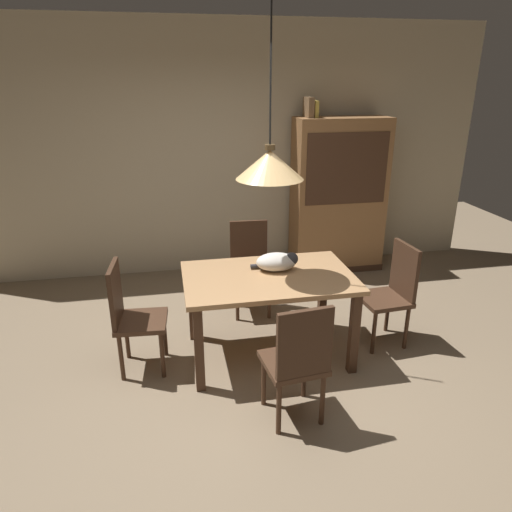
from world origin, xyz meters
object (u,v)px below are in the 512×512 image
at_px(chair_far_back, 250,263).
at_px(hutch_bookcase, 338,199).
at_px(chair_near_front, 298,359).
at_px(chair_right_side, 392,290).
at_px(cat_sleeping, 278,262).
at_px(book_brown_thick, 309,107).
at_px(book_yellow_short, 314,109).
at_px(dining_table, 268,286).
at_px(pendant_lamp, 270,164).
at_px(chair_left_side, 131,313).

height_order(chair_far_back, hutch_bookcase, hutch_bookcase).
distance_m(chair_near_front, chair_right_side, 1.43).
relative_size(cat_sleeping, book_brown_thick, 1.63).
bearing_deg(cat_sleeping, book_yellow_short, 64.44).
bearing_deg(dining_table, book_brown_thick, 64.88).
bearing_deg(dining_table, book_yellow_short, 63.11).
bearing_deg(pendant_lamp, chair_left_side, 179.71).
height_order(chair_left_side, book_yellow_short, book_yellow_short).
bearing_deg(chair_left_side, book_brown_thick, 42.30).
bearing_deg(cat_sleeping, chair_far_back, 96.89).
xyz_separation_m(cat_sleeping, pendant_lamp, (-0.10, -0.10, 0.84)).
xyz_separation_m(chair_left_side, hutch_bookcase, (2.39, 1.79, 0.38)).
height_order(chair_near_front, hutch_bookcase, hutch_bookcase).
bearing_deg(chair_near_front, chair_left_side, 142.15).
bearing_deg(book_brown_thick, chair_right_side, -80.99).
distance_m(chair_left_side, book_brown_thick, 3.03).
xyz_separation_m(dining_table, book_yellow_short, (0.91, 1.80, 1.29)).
height_order(cat_sleeping, book_brown_thick, book_brown_thick).
xyz_separation_m(dining_table, cat_sleeping, (0.10, 0.10, 0.18)).
xyz_separation_m(chair_far_back, hutch_bookcase, (1.26, 0.92, 0.38)).
height_order(chair_far_back, book_yellow_short, book_yellow_short).
relative_size(chair_left_side, book_brown_thick, 3.88).
relative_size(book_brown_thick, book_yellow_short, 1.20).
xyz_separation_m(chair_near_front, chair_far_back, (-0.01, 1.76, 0.00)).
bearing_deg(pendant_lamp, chair_right_side, 0.31).
bearing_deg(chair_near_front, hutch_bookcase, 64.91).
bearing_deg(pendant_lamp, book_yellow_short, 63.11).
height_order(dining_table, pendant_lamp, pendant_lamp).
bearing_deg(chair_right_side, book_yellow_short, 96.84).
distance_m(chair_right_side, cat_sleeping, 1.08).
relative_size(chair_right_side, hutch_bookcase, 0.50).
xyz_separation_m(chair_left_side, chair_far_back, (1.13, 0.87, 0.00)).
distance_m(cat_sleeping, book_yellow_short, 2.19).
distance_m(chair_far_back, pendant_lamp, 1.45).
distance_m(hutch_bookcase, book_yellow_short, 1.11).
xyz_separation_m(dining_table, chair_left_side, (-1.13, 0.01, -0.14)).
bearing_deg(pendant_lamp, chair_near_front, -89.41).
distance_m(chair_left_side, chair_far_back, 1.43).
distance_m(chair_right_side, book_yellow_short, 2.30).
bearing_deg(book_yellow_short, chair_left_side, -138.68).
bearing_deg(chair_far_back, dining_table, -90.22).
xyz_separation_m(cat_sleeping, book_yellow_short, (0.81, 1.70, 1.11)).
distance_m(chair_near_front, chair_far_back, 1.76).
bearing_deg(chair_right_side, chair_left_side, -179.99).
relative_size(chair_left_side, pendant_lamp, 0.72).
height_order(chair_near_front, chair_left_side, same).
height_order(chair_far_back, chair_right_side, same).
bearing_deg(hutch_bookcase, book_yellow_short, 179.75).
relative_size(pendant_lamp, book_brown_thick, 5.42).
bearing_deg(cat_sleeping, dining_table, -135.50).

